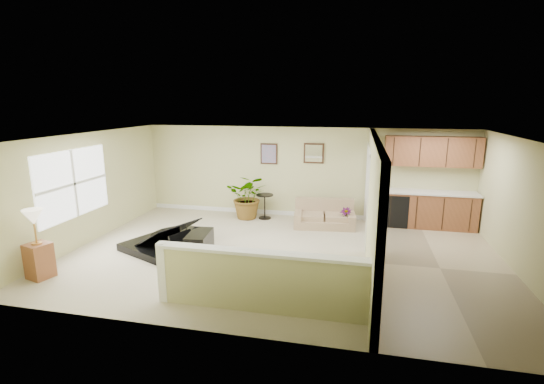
% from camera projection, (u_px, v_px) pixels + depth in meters
% --- Properties ---
extents(floor, '(9.00, 9.00, 0.00)m').
position_uv_depth(floor, '(282.00, 255.00, 8.33)').
color(floor, '#C5B599').
rests_on(floor, ground).
extents(back_wall, '(9.00, 0.04, 2.50)m').
position_uv_depth(back_wall, '(303.00, 173.00, 10.90)').
color(back_wall, '#C3C185').
rests_on(back_wall, floor).
extents(front_wall, '(9.00, 0.04, 2.50)m').
position_uv_depth(front_wall, '(239.00, 251.00, 5.19)').
color(front_wall, '#C3C185').
rests_on(front_wall, floor).
extents(left_wall, '(0.04, 6.00, 2.50)m').
position_uv_depth(left_wall, '(89.00, 188.00, 8.99)').
color(left_wall, '#C3C185').
rests_on(left_wall, floor).
extents(right_wall, '(0.04, 6.00, 2.50)m').
position_uv_depth(right_wall, '(526.00, 211.00, 7.10)').
color(right_wall, '#C3C185').
rests_on(right_wall, floor).
extents(ceiling, '(9.00, 6.00, 0.04)m').
position_uv_depth(ceiling, '(282.00, 137.00, 7.76)').
color(ceiling, white).
rests_on(ceiling, back_wall).
extents(kitchen_vinyl, '(2.70, 6.00, 0.01)m').
position_uv_depth(kitchen_vinyl, '(440.00, 268.00, 7.67)').
color(kitchen_vinyl, tan).
rests_on(kitchen_vinyl, floor).
extents(interior_partition, '(0.18, 5.99, 2.50)m').
position_uv_depth(interior_partition, '(372.00, 201.00, 7.92)').
color(interior_partition, '#C3C185').
rests_on(interior_partition, floor).
extents(pony_half_wall, '(3.42, 0.22, 1.00)m').
position_uv_depth(pony_half_wall, '(258.00, 280.00, 6.01)').
color(pony_half_wall, '#C3C185').
rests_on(pony_half_wall, floor).
extents(left_window, '(0.05, 2.15, 1.45)m').
position_uv_depth(left_window, '(73.00, 184.00, 8.46)').
color(left_window, white).
rests_on(left_window, left_wall).
extents(wall_art_left, '(0.48, 0.04, 0.58)m').
position_uv_depth(wall_art_left, '(269.00, 154.00, 10.96)').
color(wall_art_left, '#361F13').
rests_on(wall_art_left, back_wall).
extents(wall_mirror, '(0.55, 0.04, 0.55)m').
position_uv_depth(wall_mirror, '(314.00, 153.00, 10.69)').
color(wall_mirror, '#361F13').
rests_on(wall_mirror, back_wall).
extents(kitchen_cabinets, '(2.36, 0.65, 2.33)m').
position_uv_depth(kitchen_cabinets, '(425.00, 194.00, 10.06)').
color(kitchen_cabinets, brown).
rests_on(kitchen_cabinets, floor).
extents(piano, '(2.20, 2.16, 1.46)m').
position_uv_depth(piano, '(164.00, 221.00, 8.67)').
color(piano, black).
rests_on(piano, floor).
extents(piano_bench, '(0.50, 0.85, 0.54)m').
position_uv_depth(piano_bench, '(199.00, 245.00, 8.15)').
color(piano_bench, black).
rests_on(piano_bench, floor).
extents(loveseat, '(1.64, 1.03, 0.89)m').
position_uv_depth(loveseat, '(325.00, 213.00, 10.24)').
color(loveseat, tan).
rests_on(loveseat, floor).
extents(accent_table, '(0.47, 0.47, 0.69)m').
position_uv_depth(accent_table, '(265.00, 203.00, 10.85)').
color(accent_table, black).
rests_on(accent_table, floor).
extents(palm_plant, '(1.16, 1.01, 1.24)m').
position_uv_depth(palm_plant, '(249.00, 197.00, 10.84)').
color(palm_plant, black).
rests_on(palm_plant, floor).
extents(small_plant, '(0.40, 0.40, 0.55)m').
position_uv_depth(small_plant, '(345.00, 220.00, 10.00)').
color(small_plant, black).
rests_on(small_plant, floor).
extents(lamp_stand, '(0.47, 0.47, 1.30)m').
position_uv_depth(lamp_stand, '(38.00, 249.00, 7.17)').
color(lamp_stand, brown).
rests_on(lamp_stand, floor).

